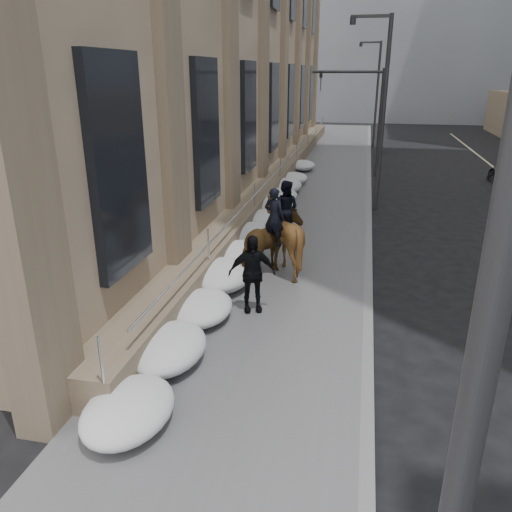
# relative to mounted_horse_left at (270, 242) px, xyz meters

# --- Properties ---
(ground) EXTENTS (140.00, 140.00, 0.00)m
(ground) POSITION_rel_mounted_horse_left_xyz_m (0.26, -5.10, -1.16)
(ground) COLOR black
(ground) RESTS_ON ground
(sidewalk) EXTENTS (5.00, 80.00, 0.12)m
(sidewalk) POSITION_rel_mounted_horse_left_xyz_m (0.26, 4.90, -1.10)
(sidewalk) COLOR #565659
(sidewalk) RESTS_ON ground
(curb) EXTENTS (0.24, 80.00, 0.12)m
(curb) POSITION_rel_mounted_horse_left_xyz_m (2.88, 4.90, -1.10)
(curb) COLOR slate
(curb) RESTS_ON ground
(limestone_building) EXTENTS (6.10, 44.00, 18.00)m
(limestone_building) POSITION_rel_mounted_horse_left_xyz_m (-5.00, 14.87, 7.74)
(limestone_building) COLOR #846F56
(limestone_building) RESTS_ON ground
(bg_building_far) EXTENTS (24.00, 12.00, 20.00)m
(bg_building_far) POSITION_rel_mounted_horse_left_xyz_m (-5.74, 66.90, 8.84)
(bg_building_far) COLOR gray
(bg_building_far) RESTS_ON ground
(streetlight_near) EXTENTS (1.71, 0.24, 8.00)m
(streetlight_near) POSITION_rel_mounted_horse_left_xyz_m (3.00, -11.10, 3.42)
(streetlight_near) COLOR #2D2D30
(streetlight_near) RESTS_ON ground
(streetlight_mid) EXTENTS (1.71, 0.24, 8.00)m
(streetlight_mid) POSITION_rel_mounted_horse_left_xyz_m (3.00, 8.90, 3.42)
(streetlight_mid) COLOR #2D2D30
(streetlight_mid) RESTS_ON ground
(streetlight_far) EXTENTS (1.71, 0.24, 8.00)m
(streetlight_far) POSITION_rel_mounted_horse_left_xyz_m (3.00, 28.90, 3.42)
(streetlight_far) COLOR #2D2D30
(streetlight_far) RESTS_ON ground
(traffic_signal) EXTENTS (4.10, 0.22, 6.00)m
(traffic_signal) POSITION_rel_mounted_horse_left_xyz_m (2.33, 16.90, 2.84)
(traffic_signal) COLOR #2D2D30
(traffic_signal) RESTS_ON ground
(snow_bank) EXTENTS (1.70, 18.10, 0.76)m
(snow_bank) POSITION_rel_mounted_horse_left_xyz_m (-1.16, 3.01, -0.69)
(snow_bank) COLOR silver
(snow_bank) RESTS_ON sidewalk
(mounted_horse_left) EXTENTS (1.73, 2.52, 2.64)m
(mounted_horse_left) POSITION_rel_mounted_horse_left_xyz_m (0.00, 0.00, 0.00)
(mounted_horse_left) COLOR #442E14
(mounted_horse_left) RESTS_ON sidewalk
(mounted_horse_right) EXTENTS (2.02, 2.20, 2.73)m
(mounted_horse_right) POSITION_rel_mounted_horse_left_xyz_m (0.28, 0.60, 0.12)
(mounted_horse_right) COLOR #4C3015
(mounted_horse_right) RESTS_ON sidewalk
(pedestrian) EXTENTS (1.27, 0.86, 2.00)m
(pedestrian) POSITION_rel_mounted_horse_left_xyz_m (-0.03, -2.35, -0.04)
(pedestrian) COLOR black
(pedestrian) RESTS_ON sidewalk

